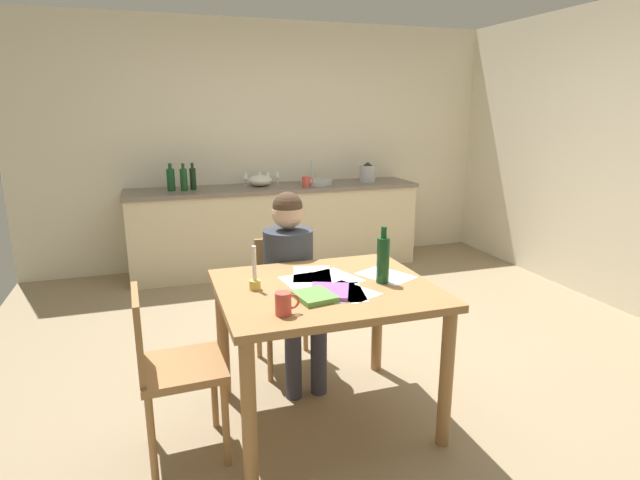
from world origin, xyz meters
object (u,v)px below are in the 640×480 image
bottle_wine_red (193,178)px  wine_glass_back_right (246,175)px  bottle_vinegar (184,179)px  person_seated (291,274)px  chair_side_empty (169,365)px  chair_at_table (286,296)px  stovetop_kettle (368,173)px  teacup_on_counter (306,182)px  wine_bottle_on_table (383,259)px  book_cookery (329,292)px  wine_glass_back_left (260,175)px  candlestick (255,278)px  wine_glass_by_kettle (268,174)px  coffee_mug (284,303)px  wine_glass_near_sink (277,174)px  sink_unit (316,182)px  dining_table (326,307)px  bottle_oil (171,179)px  mixing_bowl (260,181)px  book_magazine (314,296)px

bottle_wine_red → wine_glass_back_right: 0.57m
bottle_vinegar → wine_glass_back_right: bearing=14.1°
person_seated → bottle_vinegar: size_ratio=4.41×
bottle_vinegar → chair_side_empty: bearing=-95.8°
chair_at_table → stovetop_kettle: size_ratio=3.87×
teacup_on_counter → chair_side_empty: bearing=-119.0°
stovetop_kettle → wine_bottle_on_table: bearing=-111.9°
book_cookery → wine_glass_back_left: wine_glass_back_left is taller
candlestick → wine_glass_by_kettle: wine_glass_by_kettle is taller
chair_side_empty → coffee_mug: coffee_mug is taller
candlestick → teacup_on_counter: bearing=67.8°
person_seated → teacup_on_counter: 2.26m
wine_glass_near_sink → bottle_wine_red: bearing=-172.2°
wine_glass_back_right → chair_side_empty: bearing=-107.2°
book_cookery → wine_glass_near_sink: wine_glass_near_sink is taller
chair_at_table → bottle_wine_red: size_ratio=3.16×
book_cookery → wine_bottle_on_table: size_ratio=0.74×
book_cookery → sink_unit: (0.88, 2.96, 0.13)m
teacup_on_counter → dining_table: bearing=-104.7°
coffee_mug → bottle_oil: (-0.34, 3.16, 0.18)m
sink_unit → stovetop_kettle: (0.61, -0.00, 0.08)m
chair_at_table → book_cookery: bearing=-89.0°
sink_unit → wine_glass_near_sink: size_ratio=2.34×
sink_unit → bottle_wine_red: bottle_wine_red is taller
chair_side_empty → wine_glass_back_left: size_ratio=5.72×
wine_bottle_on_table → bottle_vinegar: (-0.84, 2.87, 0.10)m
dining_table → person_seated: (-0.04, 0.57, 0.01)m
bottle_oil → wine_glass_by_kettle: size_ratio=1.77×
wine_glass_back_right → mixing_bowl: bearing=-33.8°
bottle_oil → wine_glass_by_kettle: bottle_oil is taller
person_seated → sink_unit: 2.45m
coffee_mug → wine_glass_by_kettle: wine_glass_by_kettle is taller
wine_glass_by_kettle → wine_glass_back_left: same height
bottle_wine_red → wine_glass_back_left: bottle_wine_red is taller
person_seated → bottle_oil: size_ratio=4.39×
coffee_mug → wine_glass_near_sink: bearing=76.8°
candlestick → stovetop_kettle: 3.33m
book_cookery → stovetop_kettle: (1.49, 2.96, 0.20)m
book_cookery → bottle_vinegar: 3.00m
sink_unit → bottle_wine_red: bearing=179.1°
chair_side_empty → wine_glass_back_right: wine_glass_back_right is taller
sink_unit → stovetop_kettle: 0.61m
book_magazine → wine_bottle_on_table: bearing=6.3°
coffee_mug → book_cookery: coffee_mug is taller
candlestick → wine_bottle_on_table: bearing=-8.9°
person_seated → wine_glass_back_left: size_ratio=7.76×
book_cookery → sink_unit: size_ratio=0.64×
coffee_mug → book_magazine: 0.24m
wine_bottle_on_table → sink_unit: bearing=79.2°
bottle_vinegar → bottle_wine_red: bearing=22.4°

